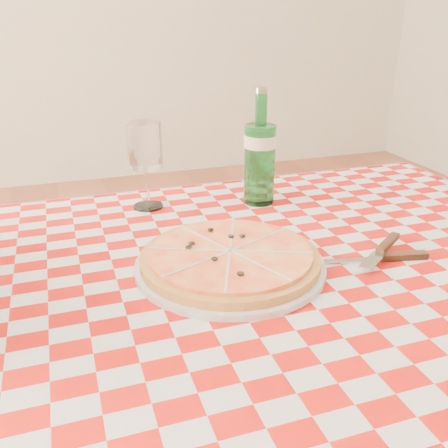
# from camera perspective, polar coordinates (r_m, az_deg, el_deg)

# --- Properties ---
(dining_table) EXTENTS (1.20, 0.80, 0.75)m
(dining_table) POSITION_cam_1_polar(r_m,az_deg,el_deg) (0.88, 2.54, -10.91)
(dining_table) COLOR brown
(dining_table) RESTS_ON ground
(tablecloth) EXTENTS (1.30, 0.90, 0.01)m
(tablecloth) POSITION_cam_1_polar(r_m,az_deg,el_deg) (0.83, 2.66, -5.46)
(tablecloth) COLOR #9E0F09
(tablecloth) RESTS_ON dining_table
(pizza_plate) EXTENTS (0.41, 0.41, 0.04)m
(pizza_plate) POSITION_cam_1_polar(r_m,az_deg,el_deg) (0.82, 0.70, -3.84)
(pizza_plate) COLOR #CA8C43
(pizza_plate) RESTS_ON tablecloth
(water_bottle) EXTENTS (0.07, 0.07, 0.25)m
(water_bottle) POSITION_cam_1_polar(r_m,az_deg,el_deg) (1.08, 4.15, 8.76)
(water_bottle) COLOR #1A6928
(water_bottle) RESTS_ON tablecloth
(wine_glass) EXTENTS (0.09, 0.09, 0.18)m
(wine_glass) POSITION_cam_1_polar(r_m,az_deg,el_deg) (1.07, -8.92, 6.54)
(wine_glass) COLOR white
(wine_glass) RESTS_ON tablecloth
(cutlery) EXTENTS (0.26, 0.23, 0.02)m
(cutlery) POSITION_cam_1_polar(r_m,az_deg,el_deg) (0.89, 17.31, -3.33)
(cutlery) COLOR silver
(cutlery) RESTS_ON tablecloth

